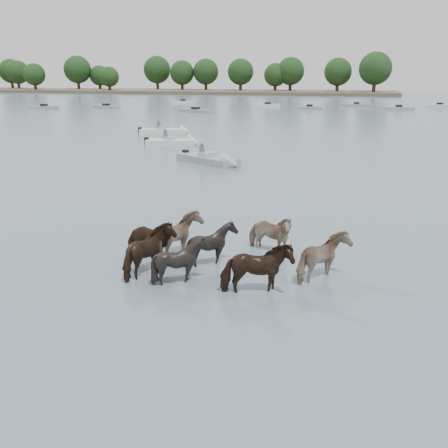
# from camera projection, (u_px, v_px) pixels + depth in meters

# --- Properties ---
(ground) EXTENTS (400.00, 400.00, 0.00)m
(ground) POSITION_uv_depth(u_px,v_px,m) (271.00, 294.00, 13.22)
(ground) COLOR #4A5F6B
(ground) RESTS_ON ground
(shoreline) EXTENTS (160.00, 30.00, 1.00)m
(shoreline) POSITION_uv_depth(u_px,v_px,m) (150.00, 91.00, 169.83)
(shoreline) COLOR #4C4233
(shoreline) RESTS_ON ground
(pony_herd) EXTENTS (7.02, 4.73, 1.58)m
(pony_herd) POSITION_uv_depth(u_px,v_px,m) (213.00, 251.00, 14.78)
(pony_herd) COLOR black
(pony_herd) RESTS_ON ground
(motorboat_a) EXTENTS (4.64, 2.66, 1.92)m
(motorboat_a) POSITION_uv_depth(u_px,v_px,m) (178.00, 142.00, 41.54)
(motorboat_a) COLOR silver
(motorboat_a) RESTS_ON ground
(motorboat_b) EXTENTS (5.14, 3.91, 1.92)m
(motorboat_b) POSITION_uv_depth(u_px,v_px,m) (216.00, 161.00, 32.48)
(motorboat_b) COLOR gray
(motorboat_b) RESTS_ON ground
(motorboat_f) EXTENTS (5.18, 2.99, 1.92)m
(motorboat_f) POSITION_uv_depth(u_px,v_px,m) (170.00, 131.00, 49.74)
(motorboat_f) COLOR silver
(motorboat_f) RESTS_ON ground
(distant_flotilla) EXTENTS (109.42, 28.15, 0.93)m
(distant_flotilla) POSITION_uv_depth(u_px,v_px,m) (353.00, 109.00, 83.60)
(distant_flotilla) COLOR gray
(distant_flotilla) RESTS_ON ground
(treeline) EXTENTS (153.59, 24.19, 12.37)m
(treeline) POSITION_uv_depth(u_px,v_px,m) (147.00, 71.00, 168.83)
(treeline) COLOR #382619
(treeline) RESTS_ON ground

